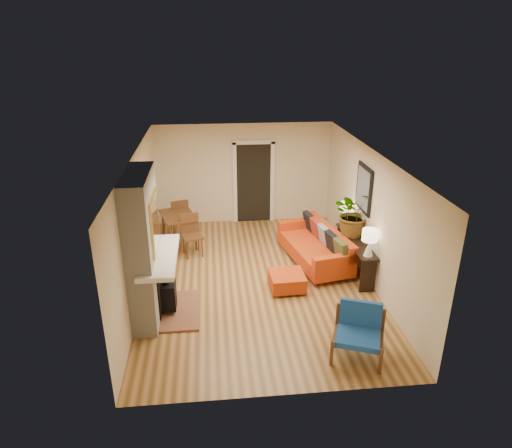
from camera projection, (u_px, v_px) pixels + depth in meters
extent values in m
plane|color=#C0884A|center=(257.00, 280.00, 9.31)|extent=(6.50, 6.50, 0.00)
plane|color=white|center=(257.00, 155.00, 8.31)|extent=(6.50, 6.50, 0.00)
plane|color=beige|center=(244.00, 174.00, 11.80)|extent=(4.50, 0.00, 4.50)
plane|color=beige|center=(284.00, 316.00, 5.82)|extent=(4.50, 0.00, 4.50)
plane|color=beige|center=(139.00, 225.00, 8.60)|extent=(0.00, 6.50, 6.50)
plane|color=beige|center=(370.00, 216.00, 9.02)|extent=(0.00, 6.50, 6.50)
cube|color=black|center=(254.00, 183.00, 11.89)|extent=(0.88, 0.06, 2.10)
cube|color=white|center=(235.00, 184.00, 11.83)|extent=(0.10, 0.08, 2.18)
cube|color=white|center=(272.00, 183.00, 11.93)|extent=(0.10, 0.08, 2.18)
cube|color=white|center=(254.00, 142.00, 11.46)|extent=(1.08, 0.08, 0.10)
cube|color=black|center=(364.00, 189.00, 9.22)|extent=(0.04, 0.85, 0.95)
cube|color=slate|center=(363.00, 189.00, 9.21)|extent=(0.01, 0.70, 0.80)
cube|color=black|center=(142.00, 213.00, 8.87)|extent=(0.06, 0.95, 0.02)
cube|color=black|center=(141.00, 198.00, 8.76)|extent=(0.06, 0.95, 0.02)
cube|color=white|center=(140.00, 217.00, 7.48)|extent=(0.42, 1.50, 1.48)
cube|color=white|center=(147.00, 286.00, 7.98)|extent=(0.42, 1.50, 1.12)
cube|color=white|center=(159.00, 256.00, 7.79)|extent=(0.60, 1.68, 0.08)
cube|color=black|center=(160.00, 291.00, 8.04)|extent=(0.03, 0.72, 0.78)
cube|color=brown|center=(179.00, 310.00, 8.24)|extent=(0.75, 1.30, 0.04)
cube|color=black|center=(167.00, 296.00, 8.10)|extent=(0.30, 0.36, 0.48)
cylinder|color=black|center=(165.00, 274.00, 7.93)|extent=(0.10, 0.10, 0.40)
cube|color=gold|center=(155.00, 223.00, 7.55)|extent=(0.04, 0.95, 0.95)
cube|color=silver|center=(156.00, 222.00, 7.55)|extent=(0.01, 0.82, 0.82)
cylinder|color=silver|center=(316.00, 283.00, 9.08)|extent=(0.05, 0.05, 0.10)
cylinder|color=silver|center=(349.00, 278.00, 9.28)|extent=(0.05, 0.05, 0.10)
cylinder|color=silver|center=(283.00, 244.00, 10.76)|extent=(0.05, 0.05, 0.10)
cylinder|color=silver|center=(311.00, 241.00, 10.96)|extent=(0.05, 0.05, 0.10)
cube|color=#BF4E12|center=(314.00, 251.00, 9.94)|extent=(1.33, 2.29, 0.31)
cube|color=#BF4E12|center=(330.00, 235.00, 9.91)|extent=(0.63, 2.15, 0.36)
cube|color=#BF4E12|center=(335.00, 261.00, 8.98)|extent=(0.94, 0.36, 0.20)
cube|color=#BF4E12|center=(297.00, 224.00, 10.71)|extent=(0.94, 0.36, 0.20)
cube|color=#4A4E21|center=(341.00, 250.00, 9.14)|extent=(0.28, 0.44, 0.43)
cube|color=black|center=(332.00, 242.00, 9.50)|extent=(0.28, 0.44, 0.43)
cube|color=gray|center=(324.00, 234.00, 9.86)|extent=(0.28, 0.44, 0.43)
cube|color=#9D2C1C|center=(317.00, 228.00, 10.17)|extent=(0.28, 0.44, 0.43)
cube|color=black|center=(309.00, 222.00, 10.53)|extent=(0.28, 0.44, 0.43)
cylinder|color=silver|center=(276.00, 296.00, 8.68)|extent=(0.03, 0.03, 0.05)
cylinder|color=silver|center=(303.00, 294.00, 8.74)|extent=(0.03, 0.03, 0.05)
cylinder|color=silver|center=(271.00, 282.00, 9.17)|extent=(0.03, 0.03, 0.05)
cylinder|color=silver|center=(297.00, 280.00, 9.24)|extent=(0.03, 0.03, 0.05)
cube|color=#BF4E12|center=(287.00, 280.00, 8.89)|extent=(0.68, 0.68, 0.28)
cube|color=brown|center=(335.00, 336.00, 7.08)|extent=(0.32, 0.71, 0.05)
cube|color=brown|center=(332.00, 353.00, 6.82)|extent=(0.06, 0.06, 0.43)
cube|color=brown|center=(337.00, 322.00, 7.35)|extent=(0.06, 0.06, 0.69)
cube|color=brown|center=(382.00, 344.00, 6.91)|extent=(0.32, 0.71, 0.05)
cube|color=brown|center=(381.00, 361.00, 6.65)|extent=(0.06, 0.06, 0.43)
cube|color=brown|center=(382.00, 329.00, 7.18)|extent=(0.06, 0.06, 0.69)
cube|color=#1C36AD|center=(358.00, 337.00, 6.97)|extent=(0.83, 0.81, 0.10)
cube|color=#1C36AD|center=(361.00, 313.00, 7.14)|extent=(0.67, 0.39, 0.41)
cube|color=brown|center=(178.00, 215.00, 10.58)|extent=(0.96, 1.17, 0.04)
cylinder|color=brown|center=(171.00, 240.00, 10.26)|extent=(0.06, 0.06, 0.73)
cylinder|color=brown|center=(196.00, 236.00, 10.45)|extent=(0.06, 0.06, 0.73)
cylinder|color=brown|center=(163.00, 226.00, 11.00)|extent=(0.06, 0.06, 0.73)
cylinder|color=brown|center=(186.00, 222.00, 11.20)|extent=(0.06, 0.06, 0.73)
cube|color=brown|center=(192.00, 237.00, 10.18)|extent=(0.53, 0.53, 0.04)
cube|color=brown|center=(189.00, 223.00, 10.26)|extent=(0.42, 0.16, 0.46)
cylinder|color=brown|center=(187.00, 250.00, 10.07)|extent=(0.04, 0.04, 0.44)
cylinder|color=brown|center=(202.00, 248.00, 10.19)|extent=(0.04, 0.04, 0.44)
cylinder|color=brown|center=(184.00, 244.00, 10.36)|extent=(0.04, 0.04, 0.44)
cylinder|color=brown|center=(198.00, 242.00, 10.48)|extent=(0.04, 0.04, 0.44)
cube|color=brown|center=(179.00, 217.00, 11.31)|extent=(0.53, 0.53, 0.04)
cube|color=brown|center=(180.00, 210.00, 11.04)|extent=(0.42, 0.16, 0.46)
cylinder|color=brown|center=(174.00, 229.00, 11.19)|extent=(0.04, 0.04, 0.44)
cylinder|color=brown|center=(188.00, 227.00, 11.31)|extent=(0.04, 0.04, 0.44)
cylinder|color=brown|center=(171.00, 224.00, 11.48)|extent=(0.04, 0.04, 0.44)
cylinder|color=brown|center=(184.00, 222.00, 11.60)|extent=(0.04, 0.04, 0.44)
cube|color=black|center=(356.00, 241.00, 9.39)|extent=(0.34, 1.85, 0.05)
cube|color=black|center=(368.00, 276.00, 8.74)|extent=(0.30, 0.04, 0.68)
cube|color=black|center=(343.00, 240.00, 10.30)|extent=(0.30, 0.04, 0.68)
cone|color=white|center=(369.00, 249.00, 8.64)|extent=(0.18, 0.18, 0.30)
cylinder|color=white|center=(370.00, 240.00, 8.57)|extent=(0.03, 0.03, 0.06)
cylinder|color=#FFEABF|center=(370.00, 235.00, 8.54)|extent=(0.30, 0.30, 0.22)
cone|color=white|center=(346.00, 219.00, 10.03)|extent=(0.18, 0.18, 0.30)
cylinder|color=white|center=(347.00, 211.00, 9.96)|extent=(0.03, 0.03, 0.06)
cylinder|color=#FFEABF|center=(347.00, 207.00, 9.92)|extent=(0.30, 0.30, 0.22)
imported|color=#1E5919|center=(354.00, 213.00, 9.42)|extent=(1.09, 1.02, 0.99)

